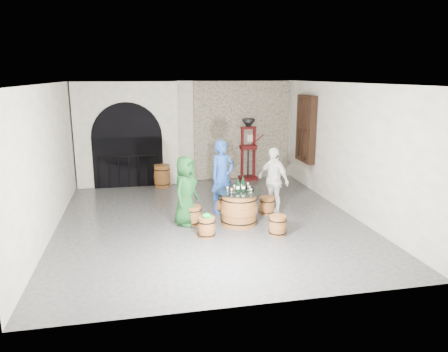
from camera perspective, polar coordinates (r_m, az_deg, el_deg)
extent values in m
plane|color=#2F2F32|center=(10.27, -2.08, -5.81)|extent=(8.00, 8.00, 0.00)
plane|color=silver|center=(13.78, -4.92, 5.96)|extent=(8.00, 0.00, 8.00)
plane|color=silver|center=(6.06, 4.10, -3.76)|extent=(8.00, 0.00, 8.00)
plane|color=silver|center=(9.92, -22.54, 2.04)|extent=(0.00, 8.00, 8.00)
plane|color=silver|center=(10.98, 16.20, 3.55)|extent=(0.00, 8.00, 8.00)
plane|color=beige|center=(9.70, -2.24, 12.34)|extent=(8.00, 8.00, 0.00)
cube|color=gray|center=(14.04, 2.47, 6.14)|extent=(3.20, 0.12, 3.18)
cube|color=silver|center=(13.44, -12.89, 5.48)|extent=(3.10, 0.50, 3.18)
cube|color=black|center=(13.32, -12.73, 1.81)|extent=(2.10, 0.03, 1.55)
cylinder|color=black|center=(13.18, -12.90, 5.11)|extent=(2.10, 0.03, 2.10)
cylinder|color=black|center=(13.21, -12.78, 2.63)|extent=(1.79, 0.04, 0.04)
cylinder|color=black|center=(13.36, -16.49, 0.38)|extent=(0.02, 0.02, 0.98)
cylinder|color=black|center=(13.34, -15.22, 0.44)|extent=(0.02, 0.02, 0.98)
cylinder|color=black|center=(13.32, -13.95, 0.50)|extent=(0.02, 0.02, 0.98)
cylinder|color=black|center=(13.31, -12.67, 0.56)|extent=(0.02, 0.02, 0.98)
cylinder|color=black|center=(13.31, -11.39, 0.62)|extent=(0.02, 0.02, 0.98)
cylinder|color=black|center=(13.31, -10.11, 0.68)|extent=(0.02, 0.02, 0.98)
cylinder|color=black|center=(13.32, -8.83, 0.74)|extent=(0.02, 0.02, 0.98)
cube|color=black|center=(13.06, 10.96, 6.23)|extent=(0.20, 1.10, 2.00)
cube|color=black|center=(13.04, 10.76, 6.23)|extent=(0.06, 0.88, 1.76)
cube|color=black|center=(13.05, 10.88, 6.23)|extent=(0.22, 0.92, 0.06)
cube|color=black|center=(12.78, 11.37, 6.07)|extent=(0.22, 0.06, 1.80)
cube|color=black|center=(13.05, 10.88, 6.23)|extent=(0.22, 0.06, 1.80)
cube|color=black|center=(13.31, 10.41, 6.40)|extent=(0.22, 0.06, 1.80)
cylinder|color=#93552A|center=(9.81, 2.04, -4.40)|extent=(0.80, 0.80, 0.76)
cylinder|color=#93552A|center=(9.81, 2.04, -4.40)|extent=(0.86, 0.86, 0.17)
torus|color=black|center=(9.89, 2.03, -5.83)|extent=(0.86, 0.86, 0.02)
torus|color=black|center=(9.73, 2.05, -2.95)|extent=(0.86, 0.86, 0.02)
cylinder|color=#93552A|center=(9.70, 2.06, -2.20)|extent=(0.82, 0.82, 0.02)
cylinder|color=black|center=(9.69, 2.06, -2.06)|extent=(1.05, 1.05, 0.01)
cylinder|color=#93552A|center=(9.90, -4.12, -5.32)|extent=(0.36, 0.36, 0.41)
cylinder|color=#93552A|center=(9.90, -4.12, -5.32)|extent=(0.38, 0.38, 0.09)
torus|color=black|center=(9.94, -4.11, -6.09)|extent=(0.40, 0.40, 0.02)
torus|color=black|center=(9.85, -4.14, -4.55)|extent=(0.40, 0.40, 0.02)
cylinder|color=#93552A|center=(9.83, -4.14, -4.12)|extent=(0.36, 0.36, 0.02)
cylinder|color=#93552A|center=(10.79, -0.31, -3.69)|extent=(0.36, 0.36, 0.41)
cylinder|color=#93552A|center=(10.79, -0.31, -3.69)|extent=(0.38, 0.38, 0.09)
torus|color=black|center=(10.83, -0.31, -4.40)|extent=(0.40, 0.40, 0.02)
torus|color=black|center=(10.75, -0.31, -2.97)|extent=(0.40, 0.40, 0.02)
cylinder|color=#93552A|center=(10.72, -0.31, -2.58)|extent=(0.36, 0.36, 0.02)
cylinder|color=#93552A|center=(10.64, 5.81, -4.00)|extent=(0.36, 0.36, 0.41)
cylinder|color=#93552A|center=(10.64, 5.81, -4.00)|extent=(0.38, 0.38, 0.09)
torus|color=black|center=(10.68, 5.79, -4.72)|extent=(0.40, 0.40, 0.02)
torus|color=black|center=(10.60, 5.83, -3.28)|extent=(0.40, 0.40, 0.02)
cylinder|color=#93552A|center=(10.58, 5.84, -2.88)|extent=(0.36, 0.36, 0.02)
cylinder|color=#93552A|center=(9.30, 7.24, -6.66)|extent=(0.36, 0.36, 0.41)
cylinder|color=#93552A|center=(9.30, 7.24, -6.66)|extent=(0.38, 0.38, 0.09)
torus|color=black|center=(9.35, 7.21, -7.47)|extent=(0.40, 0.40, 0.02)
torus|color=black|center=(9.25, 7.26, -5.84)|extent=(0.40, 0.40, 0.02)
cylinder|color=#93552A|center=(9.23, 7.28, -5.39)|extent=(0.36, 0.36, 0.02)
cylinder|color=#93552A|center=(9.14, -2.36, -6.92)|extent=(0.36, 0.36, 0.41)
cylinder|color=#93552A|center=(9.14, -2.36, -6.92)|extent=(0.38, 0.38, 0.09)
torus|color=black|center=(9.19, -2.35, -7.75)|extent=(0.40, 0.40, 0.02)
torus|color=black|center=(9.09, -2.37, -6.09)|extent=(0.40, 0.40, 0.02)
cylinder|color=#93552A|center=(9.07, -2.37, -5.64)|extent=(0.36, 0.36, 0.02)
ellipsoid|color=#0E9C2E|center=(9.05, -2.38, -5.33)|extent=(0.18, 0.18, 0.10)
cylinder|color=#0E9C2E|center=(9.05, -1.84, -5.59)|extent=(0.12, 0.12, 0.01)
imported|color=#12411A|center=(9.74, -5.18, -1.96)|extent=(0.88, 0.94, 1.62)
imported|color=#1B4095|center=(10.56, -0.22, -0.06)|extent=(0.80, 0.69, 1.84)
imported|color=white|center=(10.64, 6.62, -0.55)|extent=(0.82, 1.04, 1.65)
cylinder|color=black|center=(9.60, 1.88, -1.48)|extent=(0.07, 0.07, 0.22)
cylinder|color=white|center=(9.60, 1.88, -1.54)|extent=(0.08, 0.08, 0.06)
cone|color=black|center=(9.56, 1.89, -0.76)|extent=(0.07, 0.07, 0.05)
cylinder|color=black|center=(9.55, 1.89, -0.44)|extent=(0.03, 0.03, 0.07)
cylinder|color=black|center=(9.61, 2.62, -1.47)|extent=(0.07, 0.07, 0.22)
cylinder|color=white|center=(9.61, 2.62, -1.53)|extent=(0.08, 0.08, 0.06)
cone|color=black|center=(9.58, 2.63, -0.75)|extent=(0.07, 0.07, 0.05)
cylinder|color=black|center=(9.56, 2.63, -0.43)|extent=(0.03, 0.03, 0.07)
cylinder|color=black|center=(9.78, 2.53, -1.21)|extent=(0.07, 0.07, 0.22)
cylinder|color=white|center=(9.78, 2.53, -1.27)|extent=(0.08, 0.08, 0.06)
cone|color=black|center=(9.74, 2.54, -0.50)|extent=(0.07, 0.07, 0.05)
cylinder|color=black|center=(9.73, 2.54, -0.19)|extent=(0.03, 0.03, 0.07)
cylinder|color=#93552A|center=(13.22, -8.34, -0.03)|extent=(0.47, 0.47, 0.67)
cylinder|color=#93552A|center=(13.22, -8.34, -0.03)|extent=(0.51, 0.51, 0.15)
torus|color=black|center=(13.28, -8.30, -0.99)|extent=(0.52, 0.52, 0.02)
torus|color=black|center=(13.17, -8.37, 0.93)|extent=(0.52, 0.52, 0.02)
cylinder|color=#93552A|center=(13.15, -8.39, 1.43)|extent=(0.48, 0.48, 0.02)
cube|color=#430B0B|center=(14.09, 3.21, -0.24)|extent=(0.62, 0.53, 0.11)
cube|color=#430B0B|center=(13.88, 3.27, 3.88)|extent=(0.54, 0.39, 0.13)
cube|color=#430B0B|center=(13.79, 3.30, 6.49)|extent=(0.51, 0.21, 0.07)
cylinder|color=black|center=(13.97, 3.24, 2.08)|extent=(0.06, 0.06, 1.06)
cylinder|color=black|center=(13.77, 3.32, 7.49)|extent=(0.40, 0.40, 0.10)
cone|color=black|center=(13.78, 3.31, 6.97)|extent=(0.40, 0.40, 0.21)
cube|color=#430B0B|center=(13.83, 2.45, 3.09)|extent=(0.09, 0.09, 1.70)
cube|color=#430B0B|center=(14.00, 4.05, 3.20)|extent=(0.09, 0.09, 1.70)
cylinder|color=#430B0B|center=(13.94, 4.55, 4.91)|extent=(0.45, 0.11, 0.33)
cube|color=silver|center=(14.06, 3.53, 5.11)|extent=(0.18, 0.10, 0.22)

